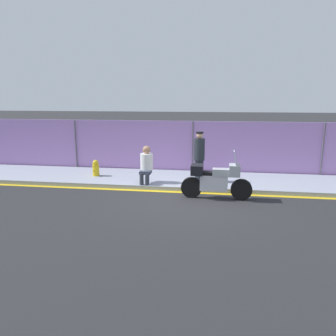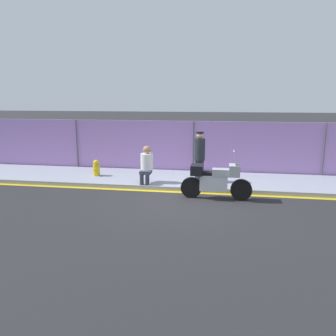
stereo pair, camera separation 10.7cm
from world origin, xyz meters
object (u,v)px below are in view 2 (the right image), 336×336
object	(u,v)px
motorcycle	(215,179)
officer_standing	(200,156)
person_seated_on_curb	(147,163)
fire_hydrant	(96,168)

from	to	relation	value
motorcycle	officer_standing	world-z (taller)	officer_standing
person_seated_on_curb	fire_hydrant	size ratio (longest dim) A/B	2.12
motorcycle	officer_standing	size ratio (longest dim) A/B	1.23
motorcycle	fire_hydrant	xyz separation A→B (m)	(-4.48, 1.76, -0.17)
person_seated_on_curb	motorcycle	bearing A→B (deg)	-23.98
fire_hydrant	officer_standing	bearing A→B (deg)	-3.37
motorcycle	officer_standing	bearing A→B (deg)	111.89
officer_standing	person_seated_on_curb	distance (m)	1.86
officer_standing	person_seated_on_curb	world-z (taller)	officer_standing
person_seated_on_curb	fire_hydrant	distance (m)	2.26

